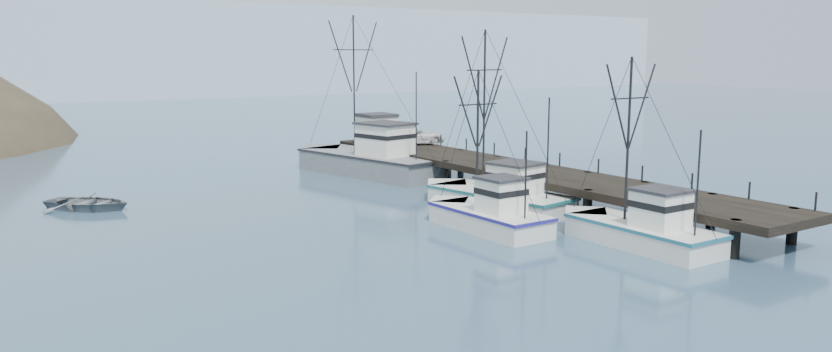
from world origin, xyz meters
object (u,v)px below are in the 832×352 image
(pier, at_px, (513,170))
(trawler_near, at_px, (638,230))
(trawler_far, at_px, (495,196))
(work_vessel, at_px, (367,160))
(motorboat, at_px, (89,209))
(pier_shed, at_px, (377,128))
(trawler_mid, at_px, (486,216))
(pickup_truck, at_px, (416,136))

(pier, xyz_separation_m, trawler_near, (-4.54, -15.52, -0.87))
(trawler_far, relative_size, work_vessel, 0.72)
(work_vessel, distance_m, motorboat, 23.10)
(work_vessel, relative_size, motorboat, 2.92)
(trawler_near, relative_size, pier_shed, 3.25)
(motorboat, bearing_deg, trawler_near, -93.66)
(pier, distance_m, pier_shed, 18.12)
(trawler_mid, distance_m, pier_shed, 27.41)
(trawler_mid, xyz_separation_m, trawler_far, (4.32, 4.38, 0.00))
(trawler_far, bearing_deg, trawler_mid, -134.57)
(pier, distance_m, motorboat, 29.71)
(pier, xyz_separation_m, pickup_truck, (1.50, 15.53, 1.08))
(trawler_mid, bearing_deg, work_vessel, 78.62)
(pier, distance_m, work_vessel, 14.45)
(trawler_far, bearing_deg, pier_shed, 80.80)
(work_vessel, xyz_separation_m, motorboat, (-22.90, -2.77, -1.23))
(pickup_truck, bearing_deg, trawler_near, -172.76)
(trawler_mid, bearing_deg, pier, 41.88)
(pier, relative_size, work_vessel, 2.61)
(trawler_mid, bearing_deg, trawler_near, -58.42)
(trawler_mid, bearing_deg, pier_shed, 73.30)
(pier, height_order, motorboat, pier)
(trawler_near, xyz_separation_m, trawler_far, (-0.22, 11.77, 0.00))
(pier, distance_m, trawler_mid, 12.22)
(trawler_near, height_order, work_vessel, work_vessel)
(pickup_truck, bearing_deg, pier_shed, 66.13)
(pickup_truck, bearing_deg, pier, -167.28)
(work_vessel, bearing_deg, pier, -71.05)
(pier_shed, bearing_deg, motorboat, -164.90)
(trawler_near, distance_m, motorboat, 35.07)
(work_vessel, relative_size, pickup_truck, 3.04)
(trawler_near, distance_m, trawler_mid, 8.67)
(motorboat, bearing_deg, pier_shed, -29.68)
(work_vessel, distance_m, pickup_truck, 6.65)
(pier, bearing_deg, trawler_far, -141.72)
(trawler_mid, relative_size, pier_shed, 3.02)
(trawler_mid, bearing_deg, trawler_far, 45.43)
(trawler_near, relative_size, trawler_mid, 1.08)
(trawler_near, relative_size, work_vessel, 0.62)
(pier_shed, xyz_separation_m, pickup_truck, (2.73, -2.47, -0.65))
(pier, distance_m, pickup_truck, 15.64)
(pier_shed, xyz_separation_m, motorboat, (-26.36, -7.11, -3.42))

